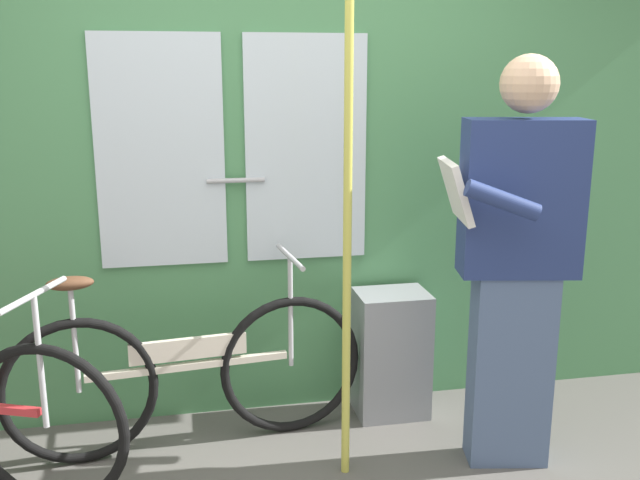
% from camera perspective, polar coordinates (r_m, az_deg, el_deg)
% --- Properties ---
extents(train_door_wall, '(5.01, 0.28, 2.39)m').
position_cam_1_polar(train_door_wall, '(3.54, -3.74, 5.43)').
color(train_door_wall, '#4C8C56').
rests_on(train_door_wall, ground_plane).
extents(bicycle_leaning_behind, '(1.67, 0.44, 0.90)m').
position_cam_1_polar(bicycle_leaning_behind, '(3.41, -10.58, -10.48)').
color(bicycle_leaning_behind, black).
rests_on(bicycle_leaning_behind, ground_plane).
extents(passenger_reading_newspaper, '(0.62, 0.57, 1.81)m').
position_cam_1_polar(passenger_reading_newspaper, '(3.16, 15.44, -1.35)').
color(passenger_reading_newspaper, slate).
rests_on(passenger_reading_newspaper, ground_plane).
extents(trash_bin_by_wall, '(0.36, 0.28, 0.65)m').
position_cam_1_polar(trash_bin_by_wall, '(3.70, 5.72, -9.04)').
color(trash_bin_by_wall, gray).
rests_on(trash_bin_by_wall, ground_plane).
extents(handrail_pole, '(0.04, 0.04, 2.35)m').
position_cam_1_polar(handrail_pole, '(2.90, 2.22, 2.17)').
color(handrail_pole, '#C6C14C').
rests_on(handrail_pole, ground_plane).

